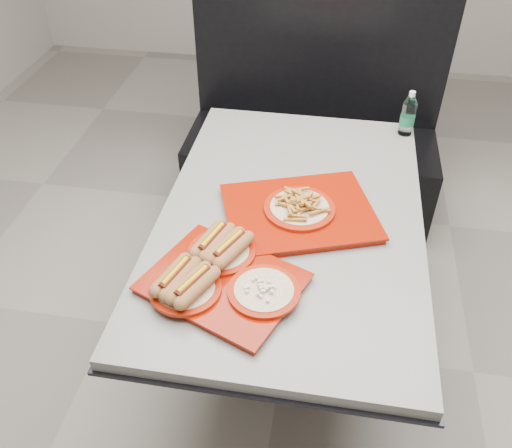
% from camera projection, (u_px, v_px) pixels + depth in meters
% --- Properties ---
extents(ground, '(6.00, 6.00, 0.00)m').
position_uv_depth(ground, '(284.00, 346.00, 2.37)').
color(ground, gray).
rests_on(ground, ground).
extents(diner_table, '(0.92, 1.42, 0.75)m').
position_uv_depth(diner_table, '(290.00, 248.00, 1.99)').
color(diner_table, black).
rests_on(diner_table, ground).
extents(booth_bench, '(1.30, 0.57, 1.35)m').
position_uv_depth(booth_bench, '(312.00, 138.00, 2.93)').
color(booth_bench, black).
rests_on(booth_bench, ground).
extents(tray_near, '(0.53, 0.48, 0.10)m').
position_uv_depth(tray_near, '(219.00, 275.00, 1.61)').
color(tray_near, '#8A1403').
rests_on(tray_near, diner_table).
extents(tray_far, '(0.60, 0.54, 0.10)m').
position_uv_depth(tray_far, '(299.00, 210.00, 1.85)').
color(tray_far, '#8A1403').
rests_on(tray_far, diner_table).
extents(water_bottle, '(0.06, 0.06, 0.19)m').
position_uv_depth(water_bottle, '(408.00, 116.00, 2.24)').
color(water_bottle, silver).
rests_on(water_bottle, diner_table).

